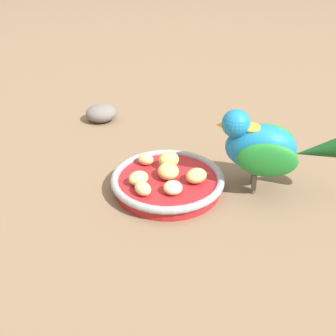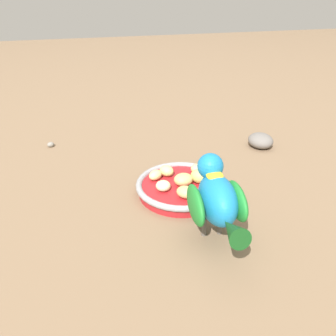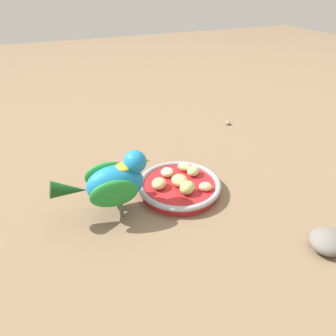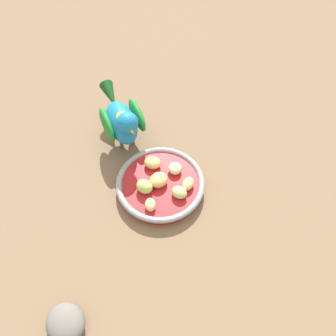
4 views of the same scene
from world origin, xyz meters
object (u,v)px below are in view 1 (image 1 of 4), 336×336
(feeding_bowl, at_px, (168,182))
(apple_piece_6, at_px, (173,188))
(parrot, at_px, (264,147))
(rock_large, at_px, (101,113))
(apple_piece_2, at_px, (146,159))
(apple_piece_0, at_px, (168,171))
(apple_piece_5, at_px, (169,160))
(apple_piece_4, at_px, (139,178))
(apple_piece_1, at_px, (196,176))
(apple_piece_3, at_px, (143,188))

(feeding_bowl, xyz_separation_m, apple_piece_6, (0.04, 0.01, 0.02))
(apple_piece_6, xyz_separation_m, parrot, (-0.06, 0.14, 0.05))
(parrot, distance_m, rock_large, 0.40)
(apple_piece_2, distance_m, apple_piece_6, 0.10)
(apple_piece_0, bearing_deg, feeding_bowl, -13.00)
(rock_large, bearing_deg, apple_piece_0, 33.83)
(rock_large, bearing_deg, parrot, 52.79)
(feeding_bowl, relative_size, rock_large, 2.75)
(apple_piece_0, height_order, apple_piece_6, apple_piece_0)
(feeding_bowl, xyz_separation_m, apple_piece_0, (-0.00, 0.00, 0.02))
(feeding_bowl, distance_m, apple_piece_2, 0.06)
(apple_piece_6, relative_size, parrot, 0.15)
(apple_piece_5, xyz_separation_m, apple_piece_6, (0.08, 0.01, -0.00))
(apple_piece_4, bearing_deg, apple_piece_5, 142.81)
(apple_piece_1, distance_m, rock_large, 0.34)
(parrot, bearing_deg, feeding_bowl, 9.17)
(apple_piece_2, relative_size, parrot, 0.15)
(apple_piece_0, xyz_separation_m, apple_piece_1, (0.01, 0.05, -0.00))
(apple_piece_1, height_order, apple_piece_2, apple_piece_1)
(apple_piece_3, bearing_deg, apple_piece_4, -158.03)
(feeding_bowl, bearing_deg, apple_piece_1, 84.17)
(apple_piece_2, relative_size, rock_large, 0.42)
(feeding_bowl, relative_size, apple_piece_0, 4.75)
(apple_piece_4, height_order, rock_large, apple_piece_4)
(apple_piece_5, bearing_deg, apple_piece_6, 9.63)
(apple_piece_1, relative_size, apple_piece_3, 1.12)
(apple_piece_6, bearing_deg, apple_piece_4, -109.68)
(feeding_bowl, bearing_deg, apple_piece_6, 16.24)
(apple_piece_1, height_order, apple_piece_3, apple_piece_1)
(apple_piece_4, xyz_separation_m, parrot, (-0.04, 0.19, 0.05))
(apple_piece_4, distance_m, apple_piece_6, 0.06)
(apple_piece_1, xyz_separation_m, apple_piece_3, (0.04, -0.08, -0.00))
(apple_piece_5, xyz_separation_m, parrot, (0.02, 0.15, 0.04))
(apple_piece_2, xyz_separation_m, apple_piece_5, (0.01, 0.04, 0.00))
(apple_piece_5, distance_m, parrot, 0.16)
(apple_piece_0, bearing_deg, apple_piece_2, -132.82)
(apple_piece_1, bearing_deg, apple_piece_0, -100.14)
(apple_piece_3, bearing_deg, apple_piece_6, 97.44)
(apple_piece_2, relative_size, apple_piece_6, 0.96)
(apple_piece_0, bearing_deg, apple_piece_5, -176.50)
(apple_piece_5, distance_m, apple_piece_6, 0.08)
(feeding_bowl, relative_size, apple_piece_5, 5.27)
(apple_piece_4, bearing_deg, apple_piece_0, 117.96)
(parrot, relative_size, rock_large, 2.89)
(apple_piece_2, bearing_deg, apple_piece_6, 32.72)
(apple_piece_0, height_order, apple_piece_3, apple_piece_0)
(apple_piece_3, distance_m, rock_large, 0.33)
(apple_piece_4, bearing_deg, rock_large, -155.77)
(apple_piece_1, distance_m, parrot, 0.11)
(apple_piece_5, bearing_deg, apple_piece_0, 3.50)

